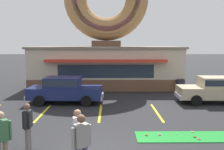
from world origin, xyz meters
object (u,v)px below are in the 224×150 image
Objects in this scene: car_navy at (65,89)px; pedestrian_hooded_kid at (82,142)px; pedestrian_leather_jacket_man at (1,137)px; car_champagne at (216,89)px; pedestrian_beanie_man at (28,125)px; pedestrian_blue_sweater_man at (78,135)px; trash_bin at (180,86)px; golf_ball at (177,134)px.

car_navy is 2.64× the size of pedestrian_hooded_kid.
pedestrian_hooded_kid is 2.40m from pedestrian_leather_jacket_man.
pedestrian_beanie_man reaches higher than car_champagne.
pedestrian_leather_jacket_man is at bearing 168.92° from pedestrian_hooded_kid.
pedestrian_blue_sweater_man is 13.38m from trash_bin.
pedestrian_beanie_man is (-5.48, -1.41, 0.85)m from golf_ball.
pedestrian_hooded_kid is at bearing -136.84° from golf_ball.
pedestrian_hooded_kid reaches higher than pedestrian_leather_jacket_man.
pedestrian_hooded_kid is 2.73m from pedestrian_beanie_man.
pedestrian_blue_sweater_man is 1.06× the size of pedestrian_beanie_man.
car_navy is 2.68× the size of pedestrian_blue_sweater_man.
car_navy is 2.84× the size of pedestrian_beanie_man.
pedestrian_beanie_man is 13.37m from trash_bin.
pedestrian_hooded_kid is at bearing -115.88° from trash_bin.
pedestrian_hooded_kid is (0.18, -0.65, 0.02)m from pedestrian_blue_sweater_man.
trash_bin is at bearing 55.03° from pedestrian_leather_jacket_man.
trash_bin is at bearing 74.28° from golf_ball.
pedestrian_blue_sweater_man is (-3.64, -2.59, 0.91)m from golf_ball.
trash_bin is at bearing 108.85° from car_champagne.
pedestrian_hooded_kid is at bearing -129.05° from car_champagne.
trash_bin is at bearing 62.20° from pedestrian_blue_sweater_man.
car_navy is at bearing 102.46° from pedestrian_hooded_kid.
pedestrian_beanie_man is at bearing 76.38° from pedestrian_leather_jacket_man.
pedestrian_beanie_man is at bearing -90.35° from car_navy.
car_navy is 2.68× the size of pedestrian_leather_jacket_man.
car_navy is 7.12m from pedestrian_beanie_man.
pedestrian_blue_sweater_man reaches higher than car_champagne.
pedestrian_leather_jacket_man is 14.67m from trash_bin.
car_champagne is at bearing -0.00° from car_navy.
car_navy is at bearing -156.27° from trash_bin.
pedestrian_leather_jacket_man is (-0.38, -8.49, 0.09)m from car_navy.
pedestrian_beanie_man is at bearing -165.57° from golf_ball.
car_navy is at bearing 180.00° from car_champagne.
golf_ball is 0.03× the size of pedestrian_beanie_man.
golf_ball is at bearing 43.16° from pedestrian_hooded_kid.
pedestrian_hooded_kid reaches higher than car_navy.
pedestrian_blue_sweater_man is at bearing -117.80° from trash_bin.
pedestrian_beanie_man is at bearing -127.17° from trash_bin.
car_champagne is 9.24m from car_navy.
car_champagne is at bearing 48.12° from pedestrian_blue_sweater_man.
pedestrian_blue_sweater_man is 0.67m from pedestrian_hooded_kid.
pedestrian_hooded_kid is at bearing -74.25° from pedestrian_blue_sweater_man.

